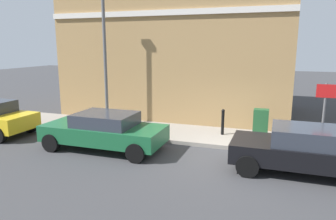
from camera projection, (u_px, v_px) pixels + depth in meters
name	position (u px, v px, depth m)	size (l,w,h in m)	color
ground	(230.00, 157.00, 10.45)	(80.00, 80.00, 0.00)	#38383A
sidewalk	(102.00, 126.00, 14.13)	(2.53, 30.00, 0.15)	gray
corner_building	(184.00, 37.00, 17.12)	(7.45, 11.17, 8.26)	#9E7A4C
car_black	(310.00, 150.00, 8.93)	(1.91, 4.42, 1.37)	black
car_green	(104.00, 130.00, 11.07)	(1.91, 4.35, 1.33)	#195933
utility_cabinet	(261.00, 125.00, 11.88)	(0.46, 0.61, 1.15)	#1E4C28
bollard_near_cabinet	(223.00, 121.00, 12.43)	(0.14, 0.14, 1.04)	black
street_sign	(325.00, 107.00, 10.27)	(0.08, 0.60, 2.30)	#59595B
lamppost	(105.00, 54.00, 13.59)	(0.20, 0.44, 5.72)	#59595B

